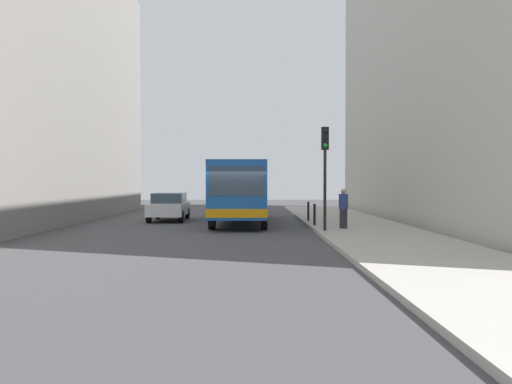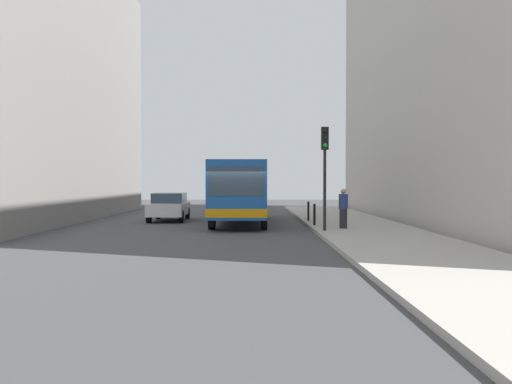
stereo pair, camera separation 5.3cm
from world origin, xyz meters
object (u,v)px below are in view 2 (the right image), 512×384
traffic_light (325,158)px  bollard_near (314,214)px  bus (241,189)px  car_behind_bus (239,200)px  bollard_mid (308,211)px  pedestrian_near_signal (343,209)px  car_beside_bus (169,206)px

traffic_light → bollard_near: (-0.10, 2.71, -2.38)m
bus → car_behind_bus: bearing=-87.1°
traffic_light → bollard_mid: size_ratio=4.32×
traffic_light → bollard_mid: bearing=91.1°
bollard_near → bollard_mid: size_ratio=1.00×
traffic_light → bollard_mid: 5.89m
car_behind_bus → bollard_mid: car_behind_bus is taller
car_behind_bus → bollard_near: bearing=100.5°
pedestrian_near_signal → car_behind_bus: bearing=152.9°
car_beside_bus → car_behind_bus: same height
bus → bollard_mid: bearing=168.1°
car_beside_bus → traffic_light: bearing=133.0°
bus → pedestrian_near_signal: 6.76m
bus → pedestrian_near_signal: size_ratio=6.71×
bollard_near → bollard_mid: 2.67m
car_beside_bus → bollard_near: size_ratio=4.65×
bus → traffic_light: bearing=120.1°
car_behind_bus → pedestrian_near_signal: bearing=102.4°
car_behind_bus → traffic_light: 17.64m
car_beside_bus → car_behind_bus: (3.48, 9.45, 0.00)m
traffic_light → car_behind_bus: bearing=102.6°
traffic_light → bus: bearing=119.2°
bollard_mid → bus: bearing=167.3°
bollard_near → bollard_mid: (0.00, 2.67, 0.00)m
bollard_near → pedestrian_near_signal: (1.00, -1.71, 0.34)m
car_behind_bus → bollard_near: (3.72, -14.37, -0.16)m
bollard_mid → pedestrian_near_signal: bearing=-77.1°
car_beside_bus → pedestrian_near_signal: pedestrian_near_signal is taller
bollard_mid → pedestrian_near_signal: 4.51m
car_behind_bus → bollard_mid: bearing=103.7°
car_beside_bus → bollard_near: bearing=145.0°
traffic_light → pedestrian_near_signal: (0.90, 1.00, -2.04)m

